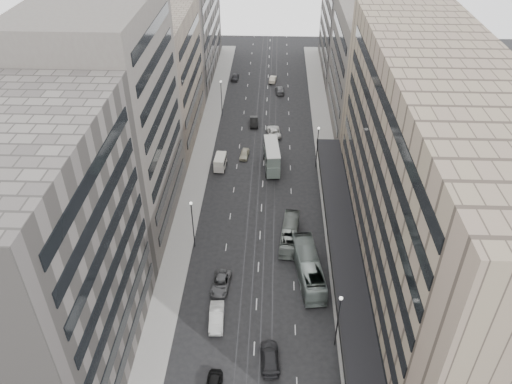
# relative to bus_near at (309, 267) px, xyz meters

# --- Properties ---
(ground) EXTENTS (220.00, 220.00, 0.00)m
(ground) POSITION_rel_bus_near_xyz_m (-6.98, -6.40, -1.71)
(ground) COLOR black
(ground) RESTS_ON ground
(sidewalk_right) EXTENTS (4.00, 125.00, 0.15)m
(sidewalk_right) POSITION_rel_bus_near_xyz_m (5.02, 31.10, -1.64)
(sidewalk_right) COLOR gray
(sidewalk_right) RESTS_ON ground
(sidewalk_left) EXTENTS (4.00, 125.00, 0.15)m
(sidewalk_left) POSITION_rel_bus_near_xyz_m (-18.98, 31.10, -1.64)
(sidewalk_left) COLOR gray
(sidewalk_left) RESTS_ON ground
(department_store) EXTENTS (19.20, 60.00, 30.00)m
(department_store) POSITION_rel_bus_near_xyz_m (14.47, 1.60, 13.23)
(department_store) COLOR #7B6959
(department_store) RESTS_ON ground
(building_right_mid) EXTENTS (15.00, 28.00, 24.00)m
(building_right_mid) POSITION_rel_bus_near_xyz_m (14.52, 45.60, 10.29)
(building_right_mid) COLOR #554E4A
(building_right_mid) RESTS_ON ground
(building_right_far) EXTENTS (15.00, 32.00, 28.00)m
(building_right_far) POSITION_rel_bus_near_xyz_m (14.52, 75.60, 12.29)
(building_right_far) COLOR #645F5A
(building_right_far) RESTS_ON ground
(building_left_a) EXTENTS (15.00, 28.00, 30.00)m
(building_left_a) POSITION_rel_bus_near_xyz_m (-28.48, -14.40, 13.29)
(building_left_a) COLOR #645F5A
(building_left_a) RESTS_ON ground
(building_left_b) EXTENTS (15.00, 26.00, 34.00)m
(building_left_b) POSITION_rel_bus_near_xyz_m (-28.48, 12.60, 15.29)
(building_left_b) COLOR #554E4A
(building_left_b) RESTS_ON ground
(building_left_c) EXTENTS (15.00, 28.00, 25.00)m
(building_left_c) POSITION_rel_bus_near_xyz_m (-28.48, 39.60, 10.79)
(building_left_c) COLOR #796E5E
(building_left_c) RESTS_ON ground
(building_left_d) EXTENTS (15.00, 38.00, 28.00)m
(building_left_d) POSITION_rel_bus_near_xyz_m (-28.48, 72.60, 12.29)
(building_left_d) COLOR #645F5A
(building_left_d) RESTS_ON ground
(lamp_right_near) EXTENTS (0.44, 0.44, 8.32)m
(lamp_right_near) POSITION_rel_bus_near_xyz_m (2.72, -11.40, 3.49)
(lamp_right_near) COLOR #262628
(lamp_right_near) RESTS_ON ground
(lamp_right_far) EXTENTS (0.44, 0.44, 8.32)m
(lamp_right_far) POSITION_rel_bus_near_xyz_m (2.72, 28.60, 3.49)
(lamp_right_far) COLOR #262628
(lamp_right_far) RESTS_ON ground
(lamp_left_near) EXTENTS (0.44, 0.44, 8.32)m
(lamp_left_near) POSITION_rel_bus_near_xyz_m (-16.68, 5.60, 3.49)
(lamp_left_near) COLOR #262628
(lamp_left_near) RESTS_ON ground
(lamp_left_far) EXTENTS (0.44, 0.44, 8.32)m
(lamp_left_far) POSITION_rel_bus_near_xyz_m (-16.68, 48.60, 3.49)
(lamp_left_far) COLOR #262628
(lamp_left_far) RESTS_ON ground
(bus_near) EXTENTS (4.47, 12.56, 3.42)m
(bus_near) POSITION_rel_bus_near_xyz_m (0.00, 0.00, 0.00)
(bus_near) COLOR gray
(bus_near) RESTS_ON ground
(bus_far) EXTENTS (3.27, 9.78, 2.67)m
(bus_far) POSITION_rel_bus_near_xyz_m (-2.50, 7.57, -0.38)
(bus_far) COLOR gray
(bus_far) RESTS_ON ground
(double_decker) EXTENTS (3.31, 8.83, 4.73)m
(double_decker) POSITION_rel_bus_near_xyz_m (-5.48, 27.86, 0.84)
(double_decker) COLOR slate
(double_decker) RESTS_ON ground
(panel_van) EXTENTS (2.23, 4.23, 2.61)m
(panel_van) POSITION_rel_bus_near_xyz_m (-14.95, 27.32, -0.28)
(panel_van) COLOR beige
(panel_van) RESTS_ON ground
(sedan_1) EXTENTS (2.06, 5.16, 1.67)m
(sedan_1) POSITION_rel_bus_near_xyz_m (-11.90, -8.49, -0.88)
(sedan_1) COLOR silver
(sedan_1) RESTS_ON ground
(sedan_2) EXTENTS (2.80, 5.31, 1.42)m
(sedan_2) POSITION_rel_bus_near_xyz_m (-11.96, -2.53, -1.00)
(sedan_2) COLOR #4D4D4F
(sedan_2) RESTS_ON ground
(sedan_3) EXTENTS (2.55, 5.51, 1.56)m
(sedan_3) POSITION_rel_bus_near_xyz_m (-5.09, -14.11, -0.93)
(sedan_3) COLOR black
(sedan_3) RESTS_ON ground
(sedan_4) EXTENTS (1.98, 4.07, 1.34)m
(sedan_4) POSITION_rel_bus_near_xyz_m (-10.76, 31.57, -1.04)
(sedan_4) COLOR beige
(sedan_4) RESTS_ON ground
(sedan_5) EXTENTS (1.88, 4.70, 1.52)m
(sedan_5) POSITION_rel_bus_near_xyz_m (-9.52, 44.79, -0.95)
(sedan_5) COLOR black
(sedan_5) RESTS_ON ground
(sedan_6) EXTENTS (3.28, 5.88, 1.56)m
(sedan_6) POSITION_rel_bus_near_xyz_m (-5.27, 40.66, -0.93)
(sedan_6) COLOR silver
(sedan_6) RESTS_ON ground
(sedan_7) EXTENTS (2.37, 4.98, 1.40)m
(sedan_7) POSITION_rel_bus_near_xyz_m (-4.00, 61.58, -1.01)
(sedan_7) COLOR #565759
(sedan_7) RESTS_ON ground
(sedan_8) EXTENTS (2.00, 4.22, 1.39)m
(sedan_8) POSITION_rel_bus_near_xyz_m (-15.36, 68.97, -1.02)
(sedan_8) COLOR #29292B
(sedan_8) RESTS_ON ground
(sedan_9) EXTENTS (1.96, 4.49, 1.44)m
(sedan_9) POSITION_rel_bus_near_xyz_m (-5.77, 68.08, -0.99)
(sedan_9) COLOR beige
(sedan_9) RESTS_ON ground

